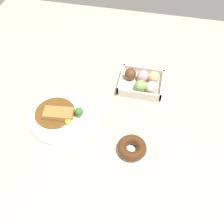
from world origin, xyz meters
TOP-DOWN VIEW (x-y plane):
  - ground_plane at (0.00, 0.00)m, footprint 1.60×1.60m
  - curry_plate at (0.14, 0.07)m, footprint 0.25×0.25m
  - donut_box at (-0.15, -0.19)m, footprint 0.19×0.16m
  - chocolate_ring_donut at (-0.16, 0.15)m, footprint 0.14×0.14m

SIDE VIEW (x-z plane):
  - ground_plane at x=0.00m, z-range 0.00..0.00m
  - curry_plate at x=0.14m, z-range -0.02..0.05m
  - chocolate_ring_donut at x=-0.16m, z-range 0.00..0.04m
  - donut_box at x=-0.15m, z-range 0.00..0.06m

